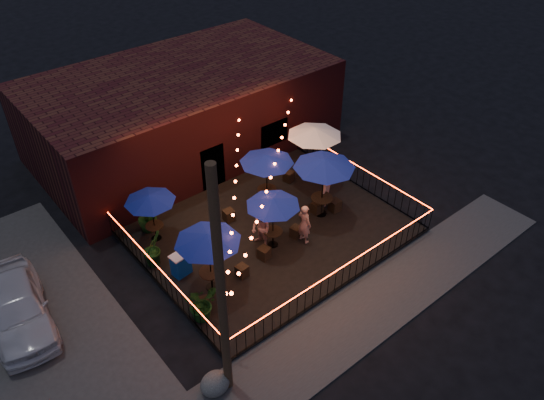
{
  "coord_description": "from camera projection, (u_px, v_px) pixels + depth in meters",
  "views": [
    {
      "loc": [
        -10.32,
        -10.63,
        14.12
      ],
      "look_at": [
        0.36,
        2.37,
        1.33
      ],
      "focal_mm": 35.0,
      "sensor_mm": 36.0,
      "label": 1
    }
  ],
  "objects": [
    {
      "name": "bistro_chair_7",
      "position": [
        266.0,
        197.0,
        22.88
      ],
      "size": [
        0.52,
        0.52,
        0.49
      ],
      "primitive_type": "cube",
      "rotation": [
        0.0,
        0.0,
        3.46
      ],
      "color": "black",
      "rests_on": "patio"
    },
    {
      "name": "potted_shrub_a",
      "position": [
        201.0,
        304.0,
        17.53
      ],
      "size": [
        1.36,
        1.26,
        1.24
      ],
      "primitive_type": "imported",
      "rotation": [
        0.0,
        0.0,
        0.31
      ],
      "color": "#18330E",
      "rests_on": "patio"
    },
    {
      "name": "potted_shrub_c",
      "position": [
        147.0,
        216.0,
        21.1
      ],
      "size": [
        0.82,
        0.82,
        1.39
      ],
      "primitive_type": "imported",
      "rotation": [
        0.0,
        0.0,
        0.06
      ],
      "color": "#104112",
      "rests_on": "patio"
    },
    {
      "name": "fence_left",
      "position": [
        161.0,
        279.0,
        18.6
      ],
      "size": [
        0.04,
        8.0,
        1.04
      ],
      "rotation": [
        0.0,
        0.0,
        1.57
      ],
      "color": "black",
      "rests_on": "patio"
    },
    {
      "name": "bistro_chair_4",
      "position": [
        264.0,
        253.0,
        20.03
      ],
      "size": [
        0.48,
        0.48,
        0.49
      ],
      "primitive_type": "cube",
      "rotation": [
        0.0,
        0.0,
        0.19
      ],
      "color": "black",
      "rests_on": "patio"
    },
    {
      "name": "patio",
      "position": [
        271.0,
        232.0,
        21.49
      ],
      "size": [
        10.0,
        8.0,
        0.15
      ],
      "primitive_type": "cube",
      "color": "black",
      "rests_on": "ground"
    },
    {
      "name": "sidewalk",
      "position": [
        367.0,
        310.0,
        18.29
      ],
      "size": [
        18.0,
        2.5,
        0.05
      ],
      "primitive_type": "cube",
      "color": "#3B3836",
      "rests_on": "ground"
    },
    {
      "name": "cafe_table_2",
      "position": [
        273.0,
        203.0,
        19.51
      ],
      "size": [
        2.45,
        2.45,
        2.28
      ],
      "rotation": [
        0.0,
        0.0,
        -0.21
      ],
      "color": "black",
      "rests_on": "patio"
    },
    {
      "name": "fence_front",
      "position": [
        343.0,
        277.0,
        18.67
      ],
      "size": [
        10.0,
        0.04,
        1.04
      ],
      "color": "black",
      "rests_on": "patio"
    },
    {
      "name": "bistro_chair_9",
      "position": [
        335.0,
        205.0,
        22.37
      ],
      "size": [
        0.45,
        0.45,
        0.51
      ],
      "primitive_type": "cube",
      "rotation": [
        0.0,
        0.0,
        3.09
      ],
      "color": "black",
      "rests_on": "patio"
    },
    {
      "name": "bistro_chair_0",
      "position": [
        204.0,
        303.0,
        18.1
      ],
      "size": [
        0.44,
        0.44,
        0.41
      ],
      "primitive_type": "cube",
      "rotation": [
        0.0,
        0.0,
        -0.31
      ],
      "color": "black",
      "rests_on": "patio"
    },
    {
      "name": "brick_building",
      "position": [
        183.0,
        111.0,
        25.74
      ],
      "size": [
        14.0,
        8.0,
        4.0
      ],
      "color": "#3A0F11",
      "rests_on": "ground"
    },
    {
      "name": "bistro_chair_2",
      "position": [
        155.0,
        258.0,
        19.9
      ],
      "size": [
        0.43,
        0.43,
        0.4
      ],
      "primitive_type": "cube",
      "rotation": [
        0.0,
        0.0,
        -0.35
      ],
      "color": "black",
      "rests_on": "patio"
    },
    {
      "name": "bistro_chair_6",
      "position": [
        229.0,
        215.0,
        21.86
      ],
      "size": [
        0.44,
        0.44,
        0.48
      ],
      "primitive_type": "cube",
      "rotation": [
        0.0,
        0.0,
        -0.07
      ],
      "color": "black",
      "rests_on": "patio"
    },
    {
      "name": "cafe_table_1",
      "position": [
        150.0,
        199.0,
        19.88
      ],
      "size": [
        2.54,
        2.54,
        2.16
      ],
      "rotation": [
        0.0,
        0.0,
        -0.37
      ],
      "color": "black",
      "rests_on": "patio"
    },
    {
      "name": "car_white",
      "position": [
        18.0,
        307.0,
        17.43
      ],
      "size": [
        2.45,
        4.77,
        1.55
      ],
      "primitive_type": "imported",
      "rotation": [
        0.0,
        0.0,
        -0.14
      ],
      "color": "white",
      "rests_on": "ground"
    },
    {
      "name": "bistro_chair_1",
      "position": [
        242.0,
        271.0,
        19.31
      ],
      "size": [
        0.42,
        0.42,
        0.46
      ],
      "primitive_type": "cube",
      "rotation": [
        0.0,
        0.0,
        3.25
      ],
      "color": "black",
      "rests_on": "patio"
    },
    {
      "name": "utility_pole",
      "position": [
        221.0,
        294.0,
        13.55
      ],
      "size": [
        0.26,
        0.26,
        8.0
      ],
      "primitive_type": "cylinder",
      "color": "#362A16",
      "rests_on": "ground"
    },
    {
      "name": "potted_shrub_b",
      "position": [
        153.0,
        248.0,
        19.52
      ],
      "size": [
        0.97,
        0.88,
        1.47
      ],
      "primitive_type": "imported",
      "rotation": [
        0.0,
        0.0,
        0.32
      ],
      "color": "#173C13",
      "rests_on": "patio"
    },
    {
      "name": "ground",
      "position": [
        304.0,
        260.0,
        20.3
      ],
      "size": [
        110.0,
        110.0,
        0.0
      ],
      "primitive_type": "plane",
      "color": "black",
      "rests_on": "ground"
    },
    {
      "name": "bistro_chair_3",
      "position": [
        194.0,
        237.0,
        20.8
      ],
      "size": [
        0.45,
        0.45,
        0.45
      ],
      "primitive_type": "cube",
      "rotation": [
        0.0,
        0.0,
        2.94
      ],
      "color": "black",
      "rests_on": "patio"
    },
    {
      "name": "patron_b",
      "position": [
        261.0,
        229.0,
        20.21
      ],
      "size": [
        0.66,
        0.84,
        1.72
      ],
      "primitive_type": "imported",
      "rotation": [
        0.0,
        0.0,
        -1.58
      ],
      "color": "tan",
      "rests_on": "patio"
    },
    {
      "name": "boulder",
      "position": [
        215.0,
        384.0,
        15.62
      ],
      "size": [
        0.94,
        0.8,
        0.71
      ],
      "primitive_type": "ellipsoid",
      "rotation": [
        0.0,
        0.0,
        -0.04
      ],
      "color": "#3F3F3B",
      "rests_on": "ground"
    },
    {
      "name": "bistro_chair_8",
      "position": [
        317.0,
        208.0,
        22.25
      ],
      "size": [
        0.42,
        0.42,
        0.49
      ],
      "primitive_type": "cube",
      "rotation": [
        0.0,
        0.0,
        -0.03
      ],
      "color": "black",
      "rests_on": "patio"
    },
    {
      "name": "festoon_lights",
      "position": [
        255.0,
        197.0,
        19.31
      ],
      "size": [
        10.02,
        8.72,
        1.32
      ],
      "color": "#FF4A1F",
      "rests_on": "ground"
    },
    {
      "name": "fence_right",
      "position": [
        357.0,
        176.0,
        23.66
      ],
      "size": [
        0.04,
        8.0,
        1.04
      ],
      "rotation": [
        0.0,
        0.0,
        1.57
      ],
      "color": "black",
      "rests_on": "patio"
    },
    {
      "name": "cafe_table_4",
      "position": [
        324.0,
        164.0,
        20.8
      ],
      "size": [
        2.76,
        2.76,
        2.75
      ],
      "rotation": [
        0.0,
        0.0,
        0.11
      ],
      "color": "black",
      "rests_on": "patio"
    },
    {
      "name": "cafe_table_0",
      "position": [
        208.0,
        239.0,
        17.58
      ],
      "size": [
        2.97,
        2.97,
        2.53
      ],
      "rotation": [
        0.0,
        0.0,
        -0.37
      ],
      "color": "black",
      "rests_on": "patio"
    },
    {
      "name": "cafe_table_3",
      "position": [
        267.0,
        159.0,
        21.52
      ],
      "size": [
        2.26,
        2.26,
        2.49
      ],
      "rotation": [
        0.0,
        0.0,
        -0.0
      ],
      "color": "black",
      "rests_on": "patio"
    },
    {
      "name": "bistro_chair_10",
      "position": [
        289.0,
        176.0,
        24.1
      ],
      "size": [
        0.49,
        0.49,
        0.47
      ],
      "primitive_type": "cube",
      "rotation": [
        0.0,
        0.0,
        0.26
      ],
      "color": "black",
      "rests_on": "patio"
    },
    {
      "name": "cooler",
      "position": [
        181.0,
        264.0,
        19.25
      ],
      "size": [
        0.74,
        0.57,
        0.92
      ],
      "rotation": [
        0.0,
        0.0,
        0.1
      ],
      "color": "#0A40A0",
      "rests_on": "patio"
    },
    {
      "name": "patron_c",
      "position": [
        325.0,
        189.0,
        22.31
      ],
      "size": [
        1.25,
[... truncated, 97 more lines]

